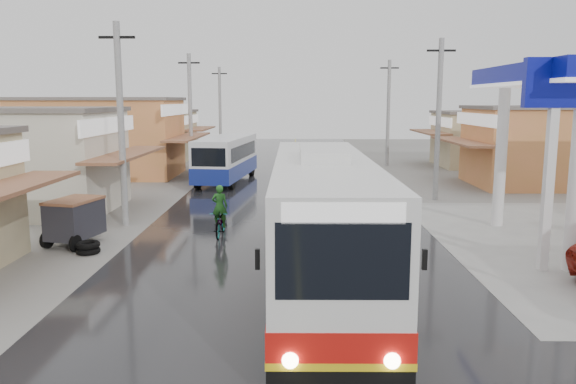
{
  "coord_description": "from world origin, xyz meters",
  "views": [
    {
      "loc": [
        -0.18,
        -13.15,
        5.02
      ],
      "look_at": [
        -0.37,
        4.93,
        2.05
      ],
      "focal_mm": 35.0,
      "sensor_mm": 36.0,
      "label": 1
    }
  ],
  "objects_px": {
    "tricycle_near": "(74,219)",
    "coach_bus": "(322,221)",
    "tyre_stack": "(88,248)",
    "cyclist": "(221,219)",
    "second_bus": "(226,158)"
  },
  "relations": [
    {
      "from": "tricycle_near",
      "to": "tyre_stack",
      "type": "relative_size",
      "value": 3.03
    },
    {
      "from": "coach_bus",
      "to": "tricycle_near",
      "type": "bearing_deg",
      "value": 152.56
    },
    {
      "from": "coach_bus",
      "to": "tyre_stack",
      "type": "bearing_deg",
      "value": 157.08
    },
    {
      "from": "second_bus",
      "to": "cyclist",
      "type": "height_order",
      "value": "second_bus"
    },
    {
      "from": "cyclist",
      "to": "tricycle_near",
      "type": "xyz_separation_m",
      "value": [
        -4.95,
        -1.28,
        0.29
      ]
    },
    {
      "from": "second_bus",
      "to": "tricycle_near",
      "type": "height_order",
      "value": "second_bus"
    },
    {
      "from": "tyre_stack",
      "to": "second_bus",
      "type": "bearing_deg",
      "value": 80.85
    },
    {
      "from": "cyclist",
      "to": "second_bus",
      "type": "bearing_deg",
      "value": 97.76
    },
    {
      "from": "tyre_stack",
      "to": "tricycle_near",
      "type": "bearing_deg",
      "value": 126.59
    },
    {
      "from": "tricycle_near",
      "to": "coach_bus",
      "type": "bearing_deg",
      "value": -13.53
    },
    {
      "from": "cyclist",
      "to": "tricycle_near",
      "type": "distance_m",
      "value": 5.12
    },
    {
      "from": "second_bus",
      "to": "tricycle_near",
      "type": "relative_size",
      "value": 3.59
    },
    {
      "from": "cyclist",
      "to": "tricycle_near",
      "type": "height_order",
      "value": "cyclist"
    },
    {
      "from": "coach_bus",
      "to": "tricycle_near",
      "type": "height_order",
      "value": "coach_bus"
    },
    {
      "from": "tricycle_near",
      "to": "tyre_stack",
      "type": "bearing_deg",
      "value": -39.72
    }
  ]
}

